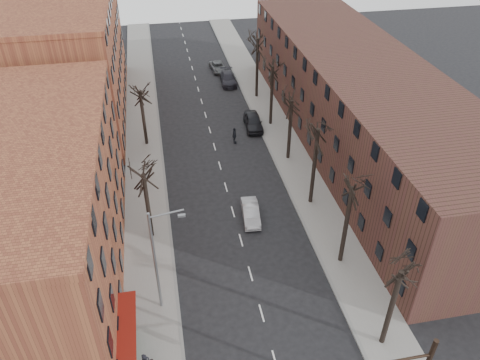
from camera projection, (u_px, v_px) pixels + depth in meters
sidewalk_left at (143, 140)px, 54.77m from camera, size 4.00×90.00×0.15m
sidewalk_right at (276, 127)px, 57.23m from camera, size 4.00×90.00×0.15m
building_left_near at (29, 217)px, 34.09m from camera, size 12.00×26.00×12.00m
building_left_far at (68, 60)px, 56.73m from camera, size 12.00×28.00×14.00m
building_right at (359, 103)px, 51.60m from camera, size 12.00×50.00×10.00m
awning_left at (132, 358)px, 31.38m from camera, size 1.20×7.00×0.15m
tree_right_a at (381, 342)px, 32.39m from camera, size 5.20×5.20×10.00m
tree_right_b at (340, 261)px, 38.79m from camera, size 5.20×5.20×10.80m
tree_right_c at (310, 202)px, 45.20m from camera, size 5.20×5.20×11.60m
tree_right_d at (288, 158)px, 51.60m from camera, size 5.20×5.20×10.00m
tree_right_e at (270, 124)px, 58.01m from camera, size 5.20×5.20×10.80m
tree_right_f at (256, 97)px, 64.41m from camera, size 5.20×5.20×11.60m
tree_left_a at (152, 236)px, 41.26m from camera, size 5.20×5.20×9.50m
tree_left_b at (147, 144)px, 54.07m from camera, size 5.20×5.20×9.50m
streetlight at (157, 258)px, 32.04m from camera, size 2.45×0.22×9.03m
silver_sedan at (251, 212)px, 42.86m from camera, size 1.82×4.29×1.38m
parked_car_near at (253, 122)px, 56.79m from camera, size 2.29×5.08×1.69m
parked_car_mid at (228, 78)px, 67.66m from camera, size 2.42×5.34×1.52m
parked_car_far at (218, 67)px, 71.59m from camera, size 2.44×4.62×1.24m
pedestrian_crossing at (234, 136)px, 53.73m from camera, size 0.60×1.20×1.97m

